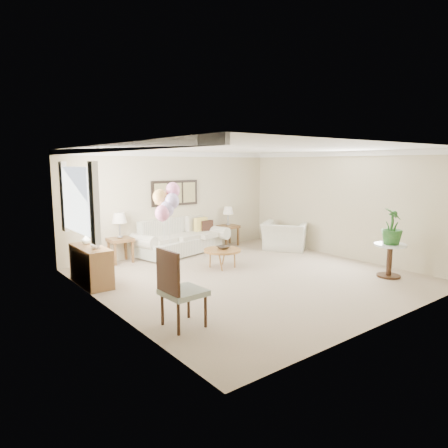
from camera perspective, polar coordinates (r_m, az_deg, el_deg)
name	(u,v)px	position (r m, az deg, el deg)	size (l,w,h in m)	color
ground_plane	(251,277)	(8.29, 3.83, -7.55)	(6.00, 6.00, 0.00)	tan
room_shell	(244,198)	(7.99, 2.92, 3.74)	(6.04, 6.04, 2.60)	beige
wall_art_triptych	(175,193)	(10.39, -7.01, 4.41)	(1.35, 0.06, 0.65)	black
sofa	(179,240)	(10.35, -6.38, -2.24)	(2.68, 1.43, 0.92)	silver
end_table_left	(120,242)	(9.64, -14.60, -2.51)	(0.54, 0.49, 0.58)	brown
end_table_right	(228,228)	(11.29, 0.58, -0.64)	(0.53, 0.48, 0.58)	brown
lamp_left	(119,219)	(9.55, -14.73, 0.74)	(0.34, 0.34, 0.60)	gray
lamp_right	(228,211)	(11.22, 0.58, 1.86)	(0.30, 0.30, 0.53)	gray
coffee_table	(222,251)	(8.88, -0.24, -3.84)	(0.83, 0.83, 0.42)	#AB6D38
decor_bowl	(223,248)	(8.90, -0.11, -3.38)	(0.28, 0.28, 0.07)	#2C241B
armchair	(285,236)	(10.89, 8.69, -1.69)	(1.14, 1.00, 0.74)	silver
side_table	(390,252)	(8.82, 22.61, -3.72)	(0.64, 0.64, 0.69)	silver
potted_plant	(392,226)	(8.69, 22.89, -0.32)	(0.41, 0.41, 0.73)	#195119
accent_chair	(178,287)	(5.70, -6.55, -8.96)	(0.58, 0.58, 1.14)	gray
credenza	(91,266)	(8.10, -18.46, -5.66)	(0.46, 1.20, 0.74)	brown
vase_white	(95,244)	(7.79, -17.90, -2.71)	(0.18, 0.18, 0.18)	silver
vase_sage	(86,240)	(8.26, -19.10, -2.12)	(0.18, 0.18, 0.19)	beige
balloon_cluster	(167,203)	(7.91, -8.17, 3.05)	(0.62, 0.50, 1.94)	gray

